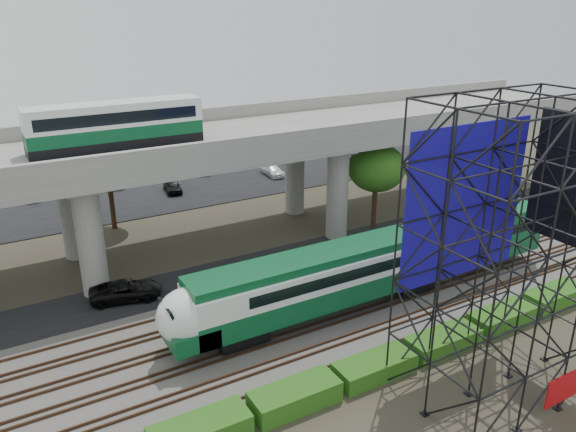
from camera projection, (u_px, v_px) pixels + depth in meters
ground at (316, 341)px, 33.44m from camera, size 140.00×140.00×0.00m
ballast_bed at (299, 324)px, 35.02m from camera, size 90.00×12.00×0.20m
service_road at (241, 272)px, 41.92m from camera, size 90.00×5.00×0.08m
parking_lot at (148, 187)px, 60.93m from camera, size 90.00×18.00×0.08m
harbor_water at (102, 145)px, 78.74m from camera, size 140.00×40.00×0.03m
rail_tracks at (299, 322)px, 34.95m from camera, size 90.00×9.52×0.16m
commuter_train at (359, 268)px, 36.12m from camera, size 29.30×3.06×4.30m
overpass at (201, 150)px, 43.20m from camera, size 80.00×12.00×12.40m
scaffold_tower at (509, 257)px, 26.95m from camera, size 9.36×6.36×15.00m
hedge_strip at (375, 366)px, 30.22m from camera, size 34.60×1.80×1.20m
trees at (150, 191)px, 42.35m from camera, size 40.94×16.94×7.69m
suv at (126, 290)px, 37.77m from camera, size 5.13×3.25×1.32m
parked_cars at (149, 183)px, 60.11m from camera, size 39.86×9.23×1.31m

